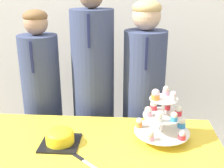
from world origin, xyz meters
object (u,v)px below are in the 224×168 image
Objects in this scene: student_1 at (94,99)px; student_2 at (143,106)px; round_cake at (60,137)px; cupcake_stand at (163,117)px; cake_knife at (84,161)px; student_0 at (43,107)px.

student_1 is 0.38m from student_2.
round_cake is at bearing -129.34° from student_2.
cupcake_stand is at bearing 9.57° from round_cake.
student_1 is at bearing 134.84° from cake_knife.
student_1 is at bearing 180.00° from student_2.
cupcake_stand is 0.23× the size of student_0.
cupcake_stand is 1.02m from student_0.
student_1 reaches higher than cake_knife.
student_2 is at bearing 50.66° from round_cake.
student_2 reaches higher than cupcake_stand.
student_1 reaches higher than student_2.
round_cake is 0.61m from student_1.
round_cake is 0.90× the size of cake_knife.
student_1 is (0.40, 0.00, 0.08)m from student_0.
cake_knife is 0.17× the size of student_0.
student_0 reaches higher than round_cake.
cake_knife is 0.51m from cupcake_stand.
student_1 reaches higher than cupcake_stand.
cupcake_stand is 0.70m from student_1.
student_0 is 0.78m from student_2.
student_2 is (0.49, 0.60, -0.06)m from round_cake.
cake_knife is (0.16, -0.16, -0.04)m from round_cake.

